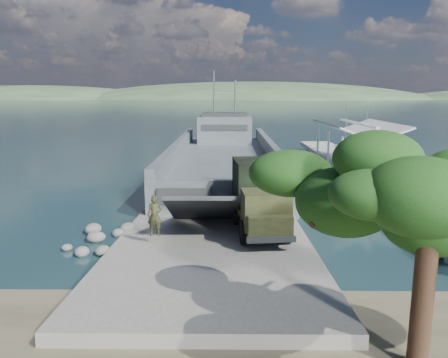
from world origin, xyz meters
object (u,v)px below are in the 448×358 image
Objects in this scene: soldier at (155,223)px; military_truck at (258,196)px; pier at (358,162)px; sailboat_near at (365,156)px; landing_craft at (224,164)px; overhang_tree at (407,192)px; sailboat_far at (345,150)px.

military_truck is at bearing 30.12° from soldier.
pier is 6.49× the size of sailboat_near.
landing_craft reaches higher than military_truck.
sailboat_near is at bearing 74.04° from overhang_tree.
pier is 1.13× the size of landing_craft.
sailboat_far is at bearing 78.81° from pier.
sailboat_near reaches higher than pier.
landing_craft is 19.94m from sailboat_near.
sailboat_near is at bearing 57.54° from military_truck.
pier is 13.48m from sailboat_near.
overhang_tree is (5.29, -31.68, 4.40)m from landing_craft.
soldier is 42.81m from sailboat_far.
military_truck is at bearing 104.59° from overhang_tree.
sailboat_far reaches higher than military_truck.
soldier is 0.30× the size of sailboat_near.
soldier is (-5.33, -2.75, -0.77)m from military_truck.
sailboat_far reaches higher than soldier.
pier is 6.00× the size of overhang_tree.
landing_craft reaches higher than sailboat_near.
sailboat_near is (4.56, 12.62, -1.24)m from pier.
sailboat_far is (-0.90, 5.89, 0.02)m from sailboat_near.
military_truck is at bearing -84.09° from landing_craft.
sailboat_near is at bearing -83.44° from sailboat_far.
pier is 6.16× the size of sailboat_far.
pier is 19.86m from military_truck.
sailboat_near is 43.67m from overhang_tree.
military_truck is at bearing -118.87° from sailboat_near.
pier is at bearing 53.74° from soldier.
sailboat_far is 0.97× the size of overhang_tree.
sailboat_far is at bearing 44.01° from landing_craft.
pier is at bearing -11.84° from landing_craft.
soldier is at bearing -98.57° from landing_craft.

